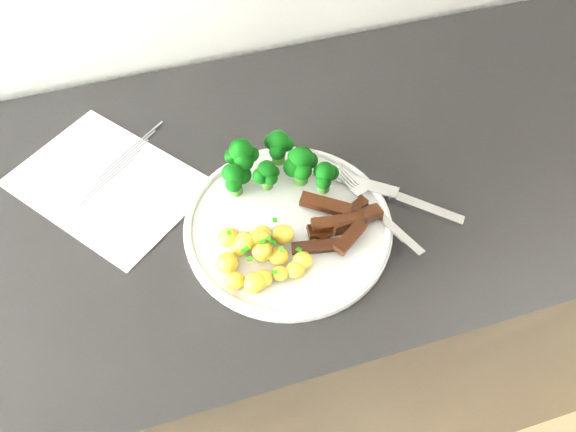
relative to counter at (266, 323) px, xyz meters
name	(u,v)px	position (x,y,z in m)	size (l,w,h in m)	color
counter	(266,323)	(0.00, 0.00, 0.00)	(2.50, 0.62, 0.94)	black
recipe_paper	(107,183)	(-0.22, 0.08, 0.47)	(0.33, 0.34, 0.00)	white
plate	(288,225)	(0.03, -0.08, 0.48)	(0.30, 0.30, 0.02)	white
broccoli	(274,163)	(0.03, 0.00, 0.52)	(0.17, 0.11, 0.08)	#2E5C19
potatoes	(259,254)	(-0.03, -0.13, 0.49)	(0.13, 0.11, 0.04)	gold
beef_strips	(338,223)	(0.09, -0.11, 0.49)	(0.14, 0.12, 0.03)	black
fork	(379,213)	(0.16, -0.11, 0.49)	(0.07, 0.18, 0.02)	#B8B8BD
knife	(406,201)	(0.21, -0.09, 0.48)	(0.19, 0.17, 0.03)	#B8B8BD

